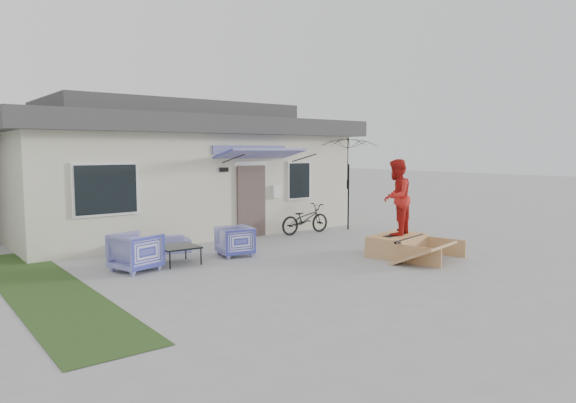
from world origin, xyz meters
TOP-DOWN VIEW (x-y plane):
  - ground at (0.00, 0.00)m, footprint 90.00×90.00m
  - grass_strip at (-5.20, 2.00)m, footprint 1.40×8.00m
  - house at (0.00, 7.99)m, footprint 10.80×8.49m
  - loveseat at (-2.15, 3.89)m, footprint 1.62×0.84m
  - armchair_left at (-3.30, 2.39)m, footprint 1.02×1.06m
  - armchair_right at (-0.84, 2.42)m, footprint 0.84×0.88m
  - coffee_table at (-2.32, 2.43)m, footprint 0.87×0.87m
  - bicycle at (2.63, 3.96)m, footprint 1.75×0.66m
  - patio_umbrella at (4.25, 3.75)m, footprint 1.90×1.75m
  - skate_ramp at (2.35, 0.11)m, footprint 1.82×2.17m
  - skateboard at (2.34, 0.16)m, footprint 0.87×0.36m
  - skater at (2.34, 0.16)m, footprint 1.10×0.99m

SIDE VIEW (x-z plane):
  - ground at x=0.00m, z-range 0.00..0.00m
  - grass_strip at x=-5.20m, z-range 0.00..0.01m
  - coffee_table at x=-2.32m, z-range 0.00..0.41m
  - skate_ramp at x=2.35m, z-range 0.00..0.48m
  - loveseat at x=-2.15m, z-range 0.00..0.61m
  - armchair_right at x=-0.84m, z-range 0.00..0.79m
  - armchair_left at x=-3.30m, z-range 0.00..0.89m
  - skateboard at x=2.34m, z-range 0.48..0.53m
  - bicycle at x=2.63m, z-range 0.00..1.10m
  - skater at x=2.34m, z-range 0.53..2.36m
  - patio_umbrella at x=4.25m, z-range 0.65..2.85m
  - house at x=0.00m, z-range -0.11..3.99m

